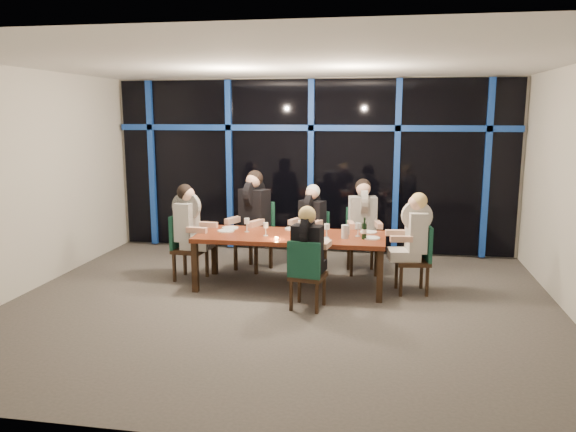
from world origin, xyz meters
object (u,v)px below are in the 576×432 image
(diner_end_left, at_px, (189,218))
(water_pitcher, at_px, (345,232))
(diner_far_left, at_px, (253,206))
(diner_near_mid, at_px, (308,242))
(wine_bottle, at_px, (364,231))
(chair_end_right, at_px, (418,255))
(chair_far_left, at_px, (257,231))
(chair_near_mid, at_px, (306,271))
(diner_end_right, at_px, (414,228))
(chair_far_right, at_px, (362,237))
(chair_end_left, at_px, (185,243))
(diner_far_mid, at_px, (311,215))
(chair_far_mid, at_px, (313,237))
(dining_table, at_px, (290,240))
(diner_far_right, at_px, (363,213))

(diner_end_left, relative_size, water_pitcher, 5.17)
(diner_far_left, relative_size, diner_near_mid, 1.19)
(wine_bottle, bearing_deg, chair_end_right, 11.86)
(diner_end_left, distance_m, water_pitcher, 2.27)
(chair_far_left, bearing_deg, diner_near_mid, -35.34)
(chair_near_mid, bearing_deg, diner_end_right, -135.50)
(chair_far_right, height_order, water_pitcher, chair_far_right)
(chair_far_right, bearing_deg, chair_end_left, -172.33)
(chair_far_left, relative_size, diner_far_mid, 1.19)
(chair_end_left, distance_m, wine_bottle, 2.63)
(diner_end_right, bearing_deg, chair_far_mid, -131.47)
(dining_table, bearing_deg, diner_near_mid, -66.28)
(chair_near_mid, bearing_deg, wine_bottle, -120.91)
(chair_far_right, height_order, diner_near_mid, diner_near_mid)
(diner_far_mid, bearing_deg, chair_far_mid, 90.00)
(chair_end_left, xyz_separation_m, chair_end_right, (3.33, -0.06, -0.01))
(dining_table, height_order, chair_far_mid, chair_far_mid)
(chair_far_left, height_order, diner_far_left, diner_far_left)
(chair_far_left, distance_m, chair_end_left, 1.18)
(chair_far_mid, bearing_deg, chair_near_mid, -65.28)
(diner_end_right, bearing_deg, diner_end_left, -100.27)
(chair_end_left, height_order, diner_far_right, diner_far_right)
(diner_end_right, relative_size, diner_near_mid, 1.05)
(chair_end_right, xyz_separation_m, diner_far_right, (-0.79, 0.83, 0.41))
(chair_far_left, relative_size, diner_end_left, 1.13)
(chair_end_right, bearing_deg, chair_far_left, -117.68)
(diner_near_mid, relative_size, wine_bottle, 2.94)
(wine_bottle, bearing_deg, diner_far_right, 93.56)
(chair_end_left, bearing_deg, diner_near_mid, -110.74)
(chair_near_mid, bearing_deg, chair_far_left, -50.58)
(chair_far_mid, xyz_separation_m, diner_near_mid, (0.16, -1.80, 0.34))
(chair_end_right, xyz_separation_m, diner_near_mid, (-1.38, -0.87, 0.33))
(diner_near_mid, bearing_deg, wine_bottle, -123.19)
(wine_bottle, bearing_deg, chair_far_left, 150.21)
(chair_end_right, bearing_deg, diner_end_right, -90.00)
(chair_far_right, height_order, diner_far_right, diner_far_right)
(chair_near_mid, distance_m, diner_far_right, 1.93)
(dining_table, bearing_deg, chair_end_left, 175.69)
(chair_end_right, bearing_deg, diner_far_right, -145.34)
(chair_end_left, distance_m, diner_far_mid, 1.95)
(wine_bottle, bearing_deg, diner_far_left, 152.82)
(dining_table, height_order, diner_far_right, diner_far_right)
(diner_far_mid, bearing_deg, diner_end_left, -134.62)
(diner_far_right, xyz_separation_m, diner_near_mid, (-0.59, -1.70, -0.09))
(dining_table, xyz_separation_m, diner_far_left, (-0.72, 0.79, 0.32))
(diner_far_mid, distance_m, diner_near_mid, 1.73)
(chair_far_right, distance_m, chair_end_right, 1.21)
(diner_far_left, distance_m, wine_bottle, 1.96)
(chair_end_left, distance_m, chair_end_right, 3.33)
(dining_table, xyz_separation_m, chair_far_left, (-0.69, 0.88, -0.09))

